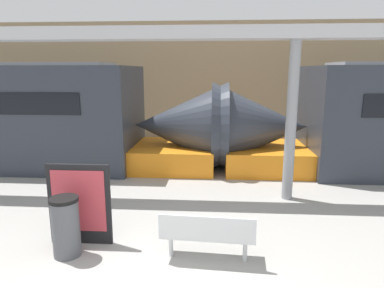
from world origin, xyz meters
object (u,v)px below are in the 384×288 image
support_column_near (291,123)px  bench_near (207,233)px  poster_board (80,204)px  trash_bin (66,227)px

support_column_near → bench_near: bearing=-122.2°
poster_board → support_column_near: size_ratio=0.39×
trash_bin → poster_board: size_ratio=0.69×
bench_near → trash_bin: trash_bin is taller
bench_near → trash_bin: (-2.28, 0.03, 0.02)m
poster_board → bench_near: bearing=-11.4°
trash_bin → poster_board: 0.48m
trash_bin → support_column_near: (4.10, 2.85, 1.31)m
bench_near → support_column_near: size_ratio=0.42×
poster_board → support_column_near: support_column_near is taller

